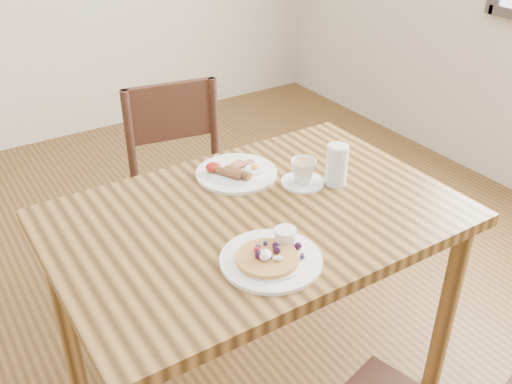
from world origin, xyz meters
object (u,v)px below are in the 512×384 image
pancake_plate (272,256)px  teacup_saucer (303,173)px  dining_table (256,239)px  breakfast_plate (235,172)px  chair_far (184,183)px  water_glass (337,165)px

pancake_plate → teacup_saucer: teacup_saucer is taller
dining_table → breakfast_plate: breakfast_plate is taller
chair_far → teacup_saucer: 0.70m
breakfast_plate → water_glass: (0.24, -0.22, 0.06)m
breakfast_plate → teacup_saucer: teacup_saucer is taller
dining_table → breakfast_plate: bearing=74.0°
dining_table → chair_far: size_ratio=1.36×
dining_table → water_glass: 0.35m
pancake_plate → teacup_saucer: (0.31, 0.28, 0.02)m
pancake_plate → teacup_saucer: 0.42m
breakfast_plate → teacup_saucer: (0.15, -0.16, 0.03)m
breakfast_plate → dining_table: bearing=-106.0°
pancake_plate → teacup_saucer: size_ratio=1.93×
chair_far → teacup_saucer: (0.13, -0.62, 0.29)m
pancake_plate → breakfast_plate: pancake_plate is taller
dining_table → water_glass: bearing=1.2°
breakfast_plate → water_glass: 0.33m
dining_table → teacup_saucer: 0.27m
breakfast_plate → water_glass: water_glass is taller
teacup_saucer → chair_far: bearing=102.3°
pancake_plate → breakfast_plate: size_ratio=1.00×
pancake_plate → breakfast_plate: (0.16, 0.45, -0.00)m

